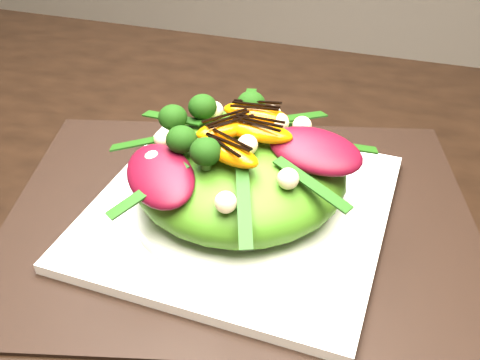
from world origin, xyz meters
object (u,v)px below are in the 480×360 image
(plate_base, at_px, (240,209))
(orange_segment, at_px, (251,119))
(dining_table, at_px, (110,208))
(placemat, at_px, (240,215))
(salad_bowl, at_px, (240,199))
(lettuce_mound, at_px, (240,172))

(plate_base, height_order, orange_segment, orange_segment)
(dining_table, distance_m, orange_segment, 0.19)
(dining_table, bearing_deg, placemat, 2.45)
(salad_bowl, relative_size, orange_segment, 3.31)
(dining_table, distance_m, plate_base, 0.15)
(dining_table, xyz_separation_m, placemat, (0.15, 0.01, 0.02))
(dining_table, relative_size, plate_base, 5.66)
(dining_table, distance_m, salad_bowl, 0.15)
(salad_bowl, bearing_deg, dining_table, -177.55)
(dining_table, bearing_deg, plate_base, 2.45)
(dining_table, relative_size, salad_bowl, 7.49)
(orange_segment, bearing_deg, salad_bowl, -93.67)
(placemat, distance_m, plate_base, 0.01)
(placemat, distance_m, orange_segment, 0.10)
(dining_table, relative_size, orange_segment, 24.79)
(dining_table, xyz_separation_m, salad_bowl, (0.15, 0.01, 0.04))
(dining_table, xyz_separation_m, plate_base, (0.15, 0.01, 0.03))
(salad_bowl, distance_m, lettuce_mound, 0.03)
(plate_base, bearing_deg, placemat, 0.00)
(salad_bowl, height_order, lettuce_mound, lettuce_mound)
(dining_table, bearing_deg, orange_segment, 13.36)
(plate_base, bearing_deg, dining_table, -177.55)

